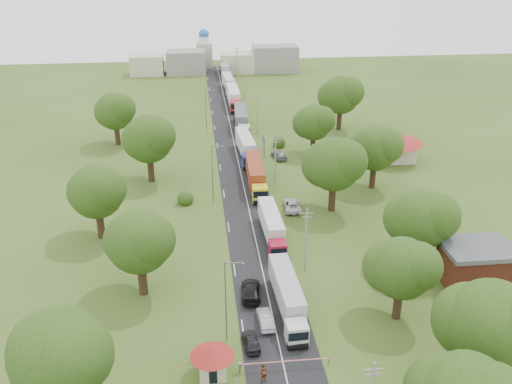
{
  "coord_description": "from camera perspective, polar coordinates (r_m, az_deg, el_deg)",
  "views": [
    {
      "loc": [
        -7.74,
        -69.29,
        40.03
      ],
      "look_at": [
        1.15,
        11.67,
        3.0
      ],
      "focal_mm": 40.0,
      "sensor_mm": 36.0,
      "label": 1
    }
  ],
  "objects": [
    {
      "name": "car_lane_mid",
      "position": [
        65.27,
        0.95,
        -12.59
      ],
      "size": [
        1.73,
        4.4,
        1.43
      ],
      "primitive_type": "imported",
      "rotation": [
        0.0,
        0.0,
        3.19
      ],
      "color": "#A4A6AD",
      "rests_on": "ground"
    },
    {
      "name": "truck_7",
      "position": [
        177.83,
        -3.06,
        12.11
      ],
      "size": [
        3.23,
        14.57,
        4.02
      ],
      "color": "silver",
      "rests_on": "ground"
    },
    {
      "name": "car_verge_far",
      "position": [
        111.05,
        2.3,
        3.74
      ],
      "size": [
        2.86,
        4.97,
        1.59
      ],
      "primitive_type": "imported",
      "rotation": [
        0.0,
        0.0,
        3.36
      ],
      "color": "slate",
      "rests_on": "ground"
    },
    {
      "name": "truck_5",
      "position": [
        146.27,
        -2.26,
        9.47
      ],
      "size": [
        2.77,
        15.39,
        4.26
      ],
      "color": "red",
      "rests_on": "ground"
    },
    {
      "name": "pole_5",
      "position": [
        178.33,
        -1.93,
        13.0
      ],
      "size": [
        1.6,
        0.24,
        9.0
      ],
      "color": "gray",
      "rests_on": "ground"
    },
    {
      "name": "tree_4",
      "position": [
        88.19,
        7.79,
        2.82
      ],
      "size": [
        9.6,
        9.6,
        12.05
      ],
      "color": "#382616",
      "rests_on": "ground"
    },
    {
      "name": "truck_2",
      "position": [
        97.93,
        -0.05,
        1.72
      ],
      "size": [
        2.88,
        14.93,
        4.13
      ],
      "color": "yellow",
      "rests_on": "ground"
    },
    {
      "name": "lamp_2",
      "position": [
        124.19,
        -4.96,
        8.24
      ],
      "size": [
        2.03,
        0.22,
        10.0
      ],
      "color": "slate",
      "rests_on": "ground"
    },
    {
      "name": "house_cream",
      "position": [
        112.28,
        13.8,
        4.82
      ],
      "size": [
        10.08,
        10.08,
        5.8
      ],
      "color": "#BFB49E",
      "rests_on": "ground"
    },
    {
      "name": "pole_4",
      "position": [
        151.08,
        -1.08,
        10.92
      ],
      "size": [
        1.6,
        0.24,
        9.0
      ],
      "color": "gray",
      "rests_on": "ground"
    },
    {
      "name": "distant_town",
      "position": [
        183.17,
        -3.59,
        12.9
      ],
      "size": [
        52.0,
        8.0,
        8.0
      ],
      "color": "gray",
      "rests_on": "ground"
    },
    {
      "name": "truck_3",
      "position": [
        111.4,
        -1.01,
        4.56
      ],
      "size": [
        3.17,
        14.51,
        4.01
      ],
      "color": "navy",
      "rests_on": "ground"
    },
    {
      "name": "house_brick",
      "position": [
        76.27,
        21.12,
        -6.73
      ],
      "size": [
        8.6,
        6.6,
        5.2
      ],
      "color": "maroon",
      "rests_on": "ground"
    },
    {
      "name": "ground",
      "position": [
        80.39,
        0.1,
        -5.41
      ],
      "size": [
        260.0,
        260.0,
        0.0
      ],
      "primitive_type": "plane",
      "color": "#364D19",
      "rests_on": "ground"
    },
    {
      "name": "car_lane_rear",
      "position": [
        69.67,
        -0.5,
        -9.83
      ],
      "size": [
        2.71,
        5.65,
        1.59
      ],
      "primitive_type": "imported",
      "rotation": [
        0.0,
        0.0,
        3.05
      ],
      "color": "black",
      "rests_on": "ground"
    },
    {
      "name": "pedestrian_near",
      "position": [
        58.22,
        0.78,
        -17.69
      ],
      "size": [
        0.83,
        0.72,
        1.93
      ],
      "primitive_type": "imported",
      "rotation": [
        0.0,
        0.0,
        0.44
      ],
      "color": "gray",
      "rests_on": "ground"
    },
    {
      "name": "tree_6",
      "position": [
        111.98,
        5.78,
        6.95
      ],
      "size": [
        8.0,
        8.0,
        10.1
      ],
      "color": "#382616",
      "rests_on": "ground"
    },
    {
      "name": "truck_4",
      "position": [
        128.02,
        -1.48,
        7.27
      ],
      "size": [
        3.2,
        15.29,
        4.23
      ],
      "color": "beige",
      "rests_on": "ground"
    },
    {
      "name": "lamp_1",
      "position": [
        91.1,
        -4.3,
        2.14
      ],
      "size": [
        2.03,
        0.22,
        10.0
      ],
      "color": "slate",
      "rests_on": "ground"
    },
    {
      "name": "tree_13",
      "position": [
        120.16,
        -13.93,
        7.89
      ],
      "size": [
        8.8,
        8.8,
        11.07
      ],
      "color": "#382616",
      "rests_on": "ground"
    },
    {
      "name": "tree_11",
      "position": [
        82.59,
        -15.67,
        0.08
      ],
      "size": [
        8.8,
        8.8,
        11.07
      ],
      "color": "#382616",
      "rests_on": "ground"
    },
    {
      "name": "lamp_0",
      "position": [
        60.2,
        -2.91,
        -10.53
      ],
      "size": [
        2.03,
        0.22,
        10.0
      ],
      "color": "slate",
      "rests_on": "ground"
    },
    {
      "name": "church",
      "position": [
        190.5,
        -5.19,
        13.88
      ],
      "size": [
        5.0,
        5.0,
        12.3
      ],
      "color": "#BFB49E",
      "rests_on": "ground"
    },
    {
      "name": "tree_10",
      "position": [
        68.28,
        -11.63,
        -4.82
      ],
      "size": [
        8.8,
        8.8,
        11.07
      ],
      "color": "#382616",
      "rests_on": "ground"
    },
    {
      "name": "tree_5",
      "position": [
        98.01,
        11.81,
        4.36
      ],
      "size": [
        8.8,
        8.8,
        11.07
      ],
      "color": "#382616",
      "rests_on": "ground"
    },
    {
      "name": "road",
      "position": [
        98.15,
        -1.2,
        0.38
      ],
      "size": [
        8.0,
        200.0,
        0.04
      ],
      "primitive_type": "cube",
      "color": "black",
      "rests_on": "ground"
    },
    {
      "name": "tree_9",
      "position": [
        52.37,
        -19.05,
        -15.06
      ],
      "size": [
        9.6,
        9.6,
        12.05
      ],
      "color": "#382616",
      "rests_on": "ground"
    },
    {
      "name": "truck_0",
      "position": [
        66.69,
        3.2,
        -10.32
      ],
      "size": [
        2.82,
        13.85,
        3.83
      ],
      "color": "silver",
      "rests_on": "ground"
    },
    {
      "name": "truck_1",
      "position": [
        81.35,
        1.59,
        -3.44
      ],
      "size": [
        2.63,
        13.52,
        3.74
      ],
      "color": "maroon",
      "rests_on": "ground"
    },
    {
      "name": "tree_3",
      "position": [
        74.97,
        16.17,
        -2.55
      ],
      "size": [
        8.8,
        8.8,
        11.07
      ],
      "color": "#382616",
      "rests_on": "ground"
    },
    {
      "name": "guard_booth",
      "position": [
        58.27,
        -4.4,
        -16.17
      ],
      "size": [
        4.4,
        4.4,
        3.45
      ],
      "color": "#BFB49E",
      "rests_on": "ground"
    },
    {
      "name": "car_verge_near",
      "position": [
        90.51,
        3.64,
        -1.31
      ],
      "size": [
        2.85,
        5.68,
        1.54
      ],
      "primitive_type": "imported",
      "rotation": [
        0.0,
        0.0,
        3.09
      ],
      "color": "silver",
      "rests_on": "ground"
    },
    {
      "name": "pole_2",
      "position": [
        97.86,
        1.94,
        3.26
      ],
      "size": [
        1.6,
        0.24,
        9.0
      ],
      "color": "gray",
      "rests_on": "ground"
    },
    {
      "name": "tree_7",
      "position": [
        127.72,
        8.45,
        9.6
      ],
      "size": [
        9.6,
        9.6,
        12.05
      ],
      "color": "#382616",
      "rests_on": "ground"
    },
    {
      "name": "info_sign",
      "position": [
        111.42,
        0.77,
        5.04
      ],
      "size": [
        0.12,
        3.1,
        4.1
      ],
      "color": "slate",
      "rests_on": "ground"
    },
    {
      "name": "pole_3",
      "position": [
        124.16,
        0.12,
        7.91
      ],
      "size": [
        1.6,
        0.24,
        9.0
      ],
      "color": "gray",
      "rests_on": "ground"
    },
    {
      "name": "pole_1",
      "position": [
        72.83,
        5.03,
        -4.69
      ],
      "size": [
        1.6,
        0.24,
        9.0
      ],
      "color": "gray",
      "rests_on": "ground"
    },
    {
      "name": "tree_12",
      "position": [
        100.13,
        -10.71,
        5.27
      ],
      "size": [
        9.6,
        9.6,
        12.05
      ],
      "color": "#382616",
      "rests_on": "ground"
    },
    {
      "name": "pedestrian_booth",
      "position": [
        60.71,
        -3.76,
        -15.77
      ],
      "size": [
        1.04,
        1.08,
        1.75
      ],
      "primitive_type": "imported",
      "rotation": [
        0.0,
        0.0,
        -0.9
      ],
      "color": "gray",
      "rests_on": "ground"
    },
    {
      "name": "tree_2",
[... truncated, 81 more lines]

